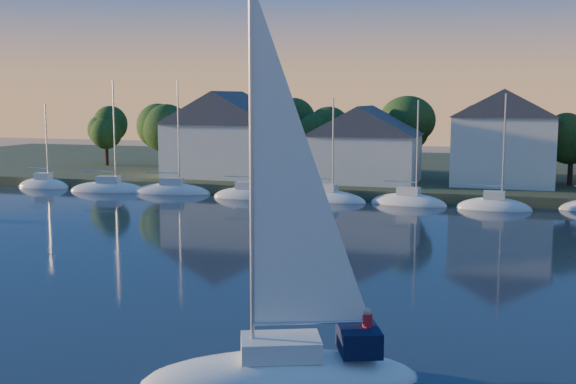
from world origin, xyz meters
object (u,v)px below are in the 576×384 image
at_px(clubhouse_east, 503,136).
at_px(hero_sailboat, 285,365).
at_px(clubhouse_centre, 365,143).
at_px(clubhouse_west, 228,133).

height_order(clubhouse_east, hero_sailboat, hero_sailboat).
xyz_separation_m(clubhouse_centre, clubhouse_east, (14.00, 2.00, 0.87)).
bearing_deg(clubhouse_east, clubhouse_centre, -171.87).
distance_m(clubhouse_east, hero_sailboat, 54.56).
xyz_separation_m(clubhouse_west, clubhouse_east, (30.00, 1.00, 0.07)).
height_order(clubhouse_west, clubhouse_east, clubhouse_east).
height_order(clubhouse_west, clubhouse_centre, clubhouse_west).
bearing_deg(clubhouse_west, clubhouse_east, 1.91).
relative_size(clubhouse_centre, clubhouse_east, 1.10).
bearing_deg(clubhouse_west, hero_sailboat, -66.00).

